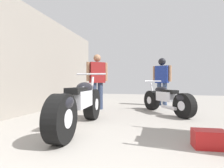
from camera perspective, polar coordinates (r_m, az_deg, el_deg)
ground_plane at (r=4.29m, az=5.10°, el=-10.86°), size 16.10×16.10×0.00m
garage_partition_left at (r=5.35m, az=-23.95°, el=7.00°), size 0.08×7.38×2.91m
motorcycle_maroon_cruiser at (r=3.13m, az=-11.01°, el=-6.88°), size 0.67×2.27×1.06m
motorcycle_black_naked at (r=4.82m, az=18.10°, el=-5.06°), size 1.28×1.69×0.91m
mechanic_in_blue at (r=5.31m, az=-5.07°, el=1.96°), size 0.62×0.51×1.74m
mechanic_with_helmet at (r=6.50m, az=16.64°, el=2.29°), size 0.69×0.38×1.76m
red_toolbox at (r=2.58m, az=30.14°, el=-15.91°), size 0.41×0.26×0.23m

